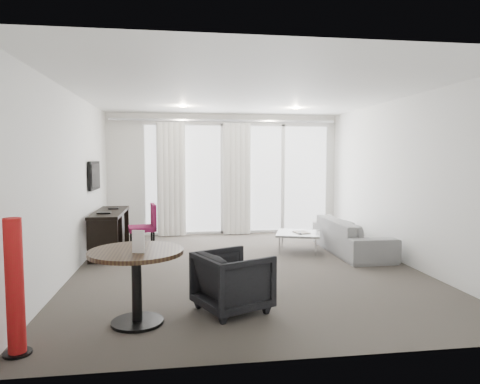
{
  "coord_description": "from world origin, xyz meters",
  "views": [
    {
      "loc": [
        -0.99,
        -6.3,
        1.66
      ],
      "look_at": [
        0.0,
        0.6,
        1.1
      ],
      "focal_mm": 32.0,
      "sensor_mm": 36.0,
      "label": 1
    }
  ],
  "objects": [
    {
      "name": "floor",
      "position": [
        0.0,
        0.0,
        0.0
      ],
      "size": [
        5.0,
        6.0,
        0.0
      ],
      "primitive_type": "cube",
      "color": "#453F39",
      "rests_on": "ground"
    },
    {
      "name": "ceiling",
      "position": [
        0.0,
        0.0,
        2.6
      ],
      "size": [
        5.0,
        6.0,
        0.0
      ],
      "primitive_type": "cube",
      "color": "white",
      "rests_on": "ground"
    },
    {
      "name": "wall_left",
      "position": [
        -2.5,
        0.0,
        1.3
      ],
      "size": [
        0.0,
        6.0,
        2.6
      ],
      "primitive_type": "cube",
      "color": "silver",
      "rests_on": "ground"
    },
    {
      "name": "wall_right",
      "position": [
        2.5,
        0.0,
        1.3
      ],
      "size": [
        0.0,
        6.0,
        2.6
      ],
      "primitive_type": "cube",
      "color": "silver",
      "rests_on": "ground"
    },
    {
      "name": "wall_front",
      "position": [
        0.0,
        -3.0,
        1.3
      ],
      "size": [
        5.0,
        0.0,
        2.6
      ],
      "primitive_type": "cube",
      "color": "silver",
      "rests_on": "ground"
    },
    {
      "name": "window_panel",
      "position": [
        0.3,
        2.98,
        1.2
      ],
      "size": [
        4.0,
        0.02,
        2.38
      ],
      "primitive_type": null,
      "color": "white",
      "rests_on": "ground"
    },
    {
      "name": "window_frame",
      "position": [
        0.3,
        2.97,
        1.2
      ],
      "size": [
        4.1,
        0.06,
        2.44
      ],
      "primitive_type": null,
      "color": "white",
      "rests_on": "ground"
    },
    {
      "name": "curtain_left",
      "position": [
        -1.15,
        2.82,
        1.2
      ],
      "size": [
        0.6,
        0.2,
        2.38
      ],
      "primitive_type": null,
      "color": "white",
      "rests_on": "ground"
    },
    {
      "name": "curtain_right",
      "position": [
        0.25,
        2.82,
        1.2
      ],
      "size": [
        0.6,
        0.2,
        2.38
      ],
      "primitive_type": null,
      "color": "white",
      "rests_on": "ground"
    },
    {
      "name": "curtain_track",
      "position": [
        0.0,
        2.82,
        2.45
      ],
      "size": [
        4.8,
        0.04,
        0.04
      ],
      "primitive_type": null,
      "color": "#B2B2B7",
      "rests_on": "ceiling"
    },
    {
      "name": "downlight_a",
      "position": [
        -0.9,
        1.6,
        2.59
      ],
      "size": [
        0.12,
        0.12,
        0.02
      ],
      "primitive_type": "cylinder",
      "color": "#FFE0B2",
      "rests_on": "ceiling"
    },
    {
      "name": "downlight_b",
      "position": [
        1.2,
        1.6,
        2.59
      ],
      "size": [
        0.12,
        0.12,
        0.02
      ],
      "primitive_type": "cylinder",
      "color": "#FFE0B2",
      "rests_on": "ceiling"
    },
    {
      "name": "desk",
      "position": [
        -2.18,
        1.27,
        0.37
      ],
      "size": [
        0.49,
        1.57,
        0.74
      ],
      "primitive_type": null,
      "color": "black",
      "rests_on": "floor"
    },
    {
      "name": "tv",
      "position": [
        -2.46,
        1.45,
        1.35
      ],
      "size": [
        0.05,
        0.8,
        0.5
      ],
      "primitive_type": null,
      "color": "black",
      "rests_on": "wall_left"
    },
    {
      "name": "desk_chair",
      "position": [
        -1.63,
        1.15,
        0.43
      ],
      "size": [
        0.54,
        0.52,
        0.87
      ],
      "primitive_type": null,
      "rotation": [
        0.0,
        0.0,
        0.17
      ],
      "color": "maroon",
      "rests_on": "floor"
    },
    {
      "name": "round_table",
      "position": [
        -1.42,
        -2.03,
        0.37
      ],
      "size": [
        0.97,
        0.97,
        0.75
      ],
      "primitive_type": null,
      "rotation": [
        0.0,
        0.0,
        0.04
      ],
      "color": "black",
      "rests_on": "floor"
    },
    {
      "name": "menu_card",
      "position": [
        -1.38,
        -2.16,
        0.72
      ],
      "size": [
        0.12,
        0.05,
        0.22
      ],
      "primitive_type": null,
      "rotation": [
        0.0,
        0.0,
        -0.3
      ],
      "color": "white",
      "rests_on": "round_table"
    },
    {
      "name": "red_lamp",
      "position": [
        -2.36,
        -2.57,
        0.58
      ],
      "size": [
        0.24,
        0.24,
        1.16
      ],
      "primitive_type": "cylinder",
      "rotation": [
        0.0,
        0.0,
        -0.05
      ],
      "color": "#A71414",
      "rests_on": "floor"
    },
    {
      "name": "tub_armchair",
      "position": [
        -0.42,
        -1.8,
        0.32
      ],
      "size": [
        0.94,
        0.93,
        0.65
      ],
      "primitive_type": "imported",
      "rotation": [
        0.0,
        0.0,
        2.0
      ],
      "color": "black",
      "rests_on": "floor"
    },
    {
      "name": "coffee_table",
      "position": [
        1.1,
        0.98,
        0.17
      ],
      "size": [
        0.94,
        0.94,
        0.34
      ],
      "primitive_type": null,
      "rotation": [
        0.0,
        0.0,
        -0.32
      ],
      "color": "gray",
      "rests_on": "floor"
    },
    {
      "name": "remote",
      "position": [
        1.1,
        0.86,
        0.36
      ],
      "size": [
        0.09,
        0.18,
        0.02
      ],
      "primitive_type": null,
      "rotation": [
        0.0,
        0.0,
        -0.22
      ],
      "color": "black",
      "rests_on": "coffee_table"
    },
    {
      "name": "magazine",
      "position": [
        1.15,
        0.94,
        0.36
      ],
      "size": [
        0.24,
        0.28,
        0.01
      ],
      "primitive_type": null,
      "rotation": [
        0.0,
        0.0,
        0.2
      ],
      "color": "gray",
      "rests_on": "coffee_table"
    },
    {
      "name": "sofa",
      "position": [
        2.0,
        0.75,
        0.29
      ],
      "size": [
        0.78,
        2.0,
        0.59
      ],
      "primitive_type": "imported",
      "rotation": [
        0.0,
        0.0,
        1.57
      ],
      "color": "gray",
      "rests_on": "floor"
    },
    {
      "name": "terrace_slab",
      "position": [
        0.3,
        4.5,
        -0.06
      ],
      "size": [
        5.6,
        3.0,
        0.12
      ],
      "primitive_type": "cube",
      "color": "#4D4D50",
      "rests_on": "ground"
    },
    {
      "name": "rattan_chair_a",
      "position": [
        0.64,
        3.84,
        0.38
      ],
      "size": [
        0.68,
        0.68,
        0.76
      ],
      "primitive_type": null,
      "rotation": [
        0.0,
        0.0,
        0.41
      ],
      "color": "#4B3621",
      "rests_on": "terrace_slab"
    },
    {
      "name": "rattan_chair_b",
      "position": [
        2.31,
        4.65,
        0.41
      ],
      "size": [
        0.61,
        0.61,
        0.83
      ],
      "primitive_type": null,
      "rotation": [
        0.0,
        0.0,
        -0.08
      ],
      "color": "#4B3621",
      "rests_on": "terrace_slab"
    },
    {
      "name": "rattan_table",
      "position": [
        1.31,
        3.74,
        0.26
      ],
      "size": [
        0.64,
        0.64,
        0.52
      ],
      "primitive_type": null,
      "rotation": [
        0.0,
        0.0,
        -0.29
      ],
      "color": "#4B3621",
      "rests_on": "terrace_slab"
    },
    {
      "name": "balustrade",
      "position": [
        0.3,
        5.95,
        0.5
      ],
      "size": [
        5.5,
        0.06,
        1.05
      ],
      "primitive_type": null,
      "color": "#B2B2B7",
      "rests_on": "terrace_slab"
    }
  ]
}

